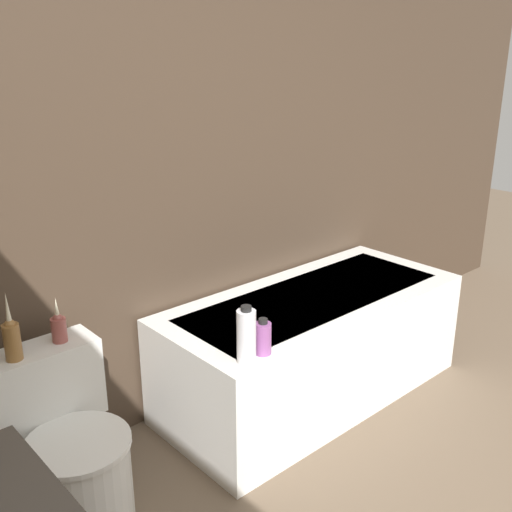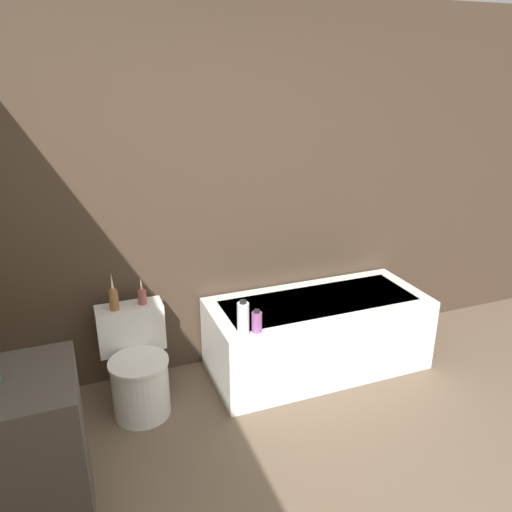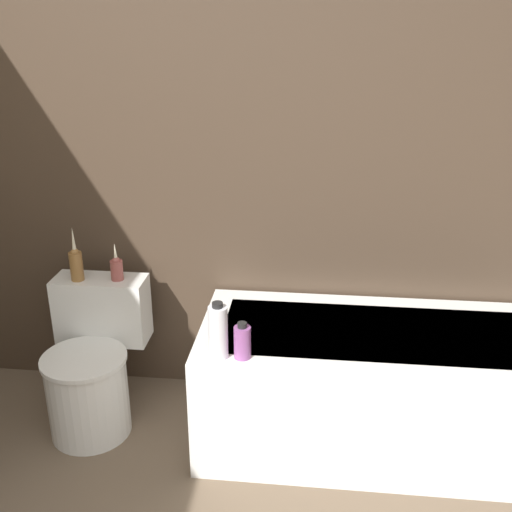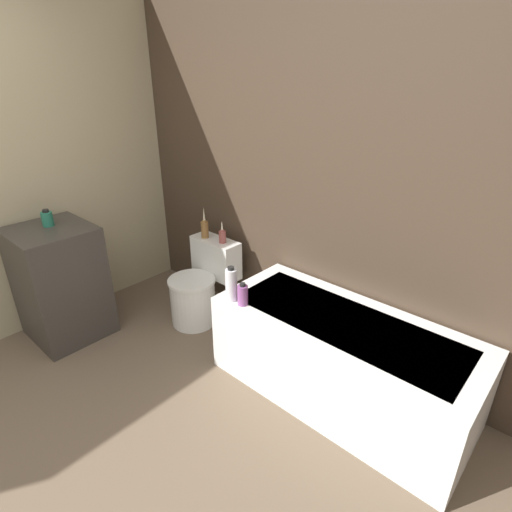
{
  "view_description": "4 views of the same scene",
  "coord_description": "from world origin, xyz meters",
  "px_view_note": "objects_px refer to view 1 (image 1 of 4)",
  "views": [
    {
      "loc": [
        -1.29,
        -0.04,
        1.73
      ],
      "look_at": [
        0.28,
        1.71,
        0.9
      ],
      "focal_mm": 42.0,
      "sensor_mm": 36.0,
      "label": 1
    },
    {
      "loc": [
        -0.85,
        -1.09,
        2.14
      ],
      "look_at": [
        0.19,
        1.62,
        1.04
      ],
      "focal_mm": 35.0,
      "sensor_mm": 36.0,
      "label": 2
    },
    {
      "loc": [
        0.44,
        -0.49,
        1.81
      ],
      "look_at": [
        0.22,
        1.58,
        0.97
      ],
      "focal_mm": 42.0,
      "sensor_mm": 36.0,
      "label": 3
    },
    {
      "loc": [
        1.7,
        -0.03,
        1.91
      ],
      "look_at": [
        0.13,
        1.72,
        0.82
      ],
      "focal_mm": 28.0,
      "sensor_mm": 36.0,
      "label": 4
    }
  ],
  "objects_px": {
    "toilet": "(69,453)",
    "shampoo_bottle_tall": "(246,336)",
    "vase_gold": "(12,337)",
    "vase_silver": "(59,327)",
    "bathtub": "(312,345)",
    "shampoo_bottle_short": "(263,338)"
  },
  "relations": [
    {
      "from": "bathtub",
      "to": "vase_silver",
      "type": "distance_m",
      "value": 1.32
    },
    {
      "from": "toilet",
      "to": "shampoo_bottle_short",
      "type": "height_order",
      "value": "shampoo_bottle_short"
    },
    {
      "from": "vase_gold",
      "to": "shampoo_bottle_tall",
      "type": "relative_size",
      "value": 1.1
    },
    {
      "from": "toilet",
      "to": "shampoo_bottle_tall",
      "type": "height_order",
      "value": "shampoo_bottle_tall"
    },
    {
      "from": "bathtub",
      "to": "toilet",
      "type": "distance_m",
      "value": 1.33
    },
    {
      "from": "vase_silver",
      "to": "shampoo_bottle_tall",
      "type": "bearing_deg",
      "value": -39.13
    },
    {
      "from": "toilet",
      "to": "shampoo_bottle_tall",
      "type": "distance_m",
      "value": 0.79
    },
    {
      "from": "bathtub",
      "to": "shampoo_bottle_tall",
      "type": "distance_m",
      "value": 0.83
    },
    {
      "from": "bathtub",
      "to": "toilet",
      "type": "relative_size",
      "value": 2.42
    },
    {
      "from": "toilet",
      "to": "shampoo_bottle_tall",
      "type": "relative_size",
      "value": 2.76
    },
    {
      "from": "vase_gold",
      "to": "vase_silver",
      "type": "distance_m",
      "value": 0.19
    },
    {
      "from": "bathtub",
      "to": "toilet",
      "type": "bearing_deg",
      "value": -179.8
    },
    {
      "from": "toilet",
      "to": "bathtub",
      "type": "bearing_deg",
      "value": 0.2
    },
    {
      "from": "bathtub",
      "to": "shampoo_bottle_short",
      "type": "height_order",
      "value": "shampoo_bottle_short"
    },
    {
      "from": "vase_gold",
      "to": "shampoo_bottle_tall",
      "type": "bearing_deg",
      "value": -30.06
    },
    {
      "from": "vase_silver",
      "to": "shampoo_bottle_tall",
      "type": "distance_m",
      "value": 0.72
    },
    {
      "from": "toilet",
      "to": "shampoo_bottle_tall",
      "type": "bearing_deg",
      "value": -22.51
    },
    {
      "from": "vase_silver",
      "to": "shampoo_bottle_short",
      "type": "height_order",
      "value": "vase_silver"
    },
    {
      "from": "toilet",
      "to": "vase_gold",
      "type": "xyz_separation_m",
      "value": [
        -0.09,
        0.16,
        0.45
      ]
    },
    {
      "from": "shampoo_bottle_short",
      "to": "bathtub",
      "type": "bearing_deg",
      "value": 24.3
    },
    {
      "from": "vase_gold",
      "to": "shampoo_bottle_tall",
      "type": "height_order",
      "value": "vase_gold"
    },
    {
      "from": "bathtub",
      "to": "toilet",
      "type": "xyz_separation_m",
      "value": [
        -1.33,
        -0.0,
        0.02
      ]
    }
  ]
}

